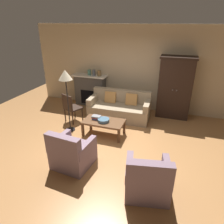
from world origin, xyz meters
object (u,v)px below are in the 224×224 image
object	(u,v)px
coffee_table	(104,123)
side_chair_wooden	(71,106)
fruit_bowl	(104,120)
mantel_vase_jade	(89,72)
couch	(120,108)
mantel_vase_slate	(94,73)
book_stack	(97,117)
armchair_near_left	(72,153)
armoire	(175,88)
fireplace	(90,90)
mantel_vase_bronze	(99,73)
floor_lamp	(66,79)
armchair_near_right	(147,179)

from	to	relation	value
coffee_table	side_chair_wooden	bearing A→B (deg)	161.35
fruit_bowl	mantel_vase_jade	distance (m)	2.42
couch	mantel_vase_slate	bearing A→B (deg)	148.36
couch	book_stack	world-z (taller)	couch
couch	armchair_near_left	size ratio (longest dim) A/B	2.21
coffee_table	mantel_vase_jade	world-z (taller)	mantel_vase_jade
armoire	mantel_vase_jade	xyz separation A→B (m)	(-2.95, 0.06, 0.25)
fireplace	armchair_near_left	size ratio (longest dim) A/B	1.43
mantel_vase_bronze	fruit_bowl	bearing A→B (deg)	-65.54
armoire	side_chair_wooden	size ratio (longest dim) A/B	2.15
mantel_vase_slate	side_chair_wooden	world-z (taller)	mantel_vase_slate
fruit_bowl	side_chair_wooden	distance (m)	1.31
mantel_vase_jade	floor_lamp	world-z (taller)	floor_lamp
armoire	side_chair_wooden	xyz separation A→B (m)	(-2.93, -1.42, -0.46)
armchair_near_left	coffee_table	bearing A→B (deg)	82.77
armchair_near_right	coffee_table	bearing A→B (deg)	131.02
fruit_bowl	armchair_near_right	world-z (taller)	armchair_near_right
couch	coffee_table	bearing A→B (deg)	-94.72
couch	fruit_bowl	distance (m)	1.22
fireplace	armchair_near_right	size ratio (longest dim) A/B	1.39
book_stack	armchair_near_right	distance (m)	2.43
fruit_bowl	mantel_vase_jade	size ratio (longest dim) A/B	1.63
mantel_vase_slate	book_stack	bearing A→B (deg)	-65.37
fireplace	fruit_bowl	size ratio (longest dim) A/B	4.01
book_stack	mantel_vase_slate	xyz separation A→B (m)	(-0.85, 1.85, 0.75)
fruit_bowl	armchair_near_right	distance (m)	2.22
fireplace	floor_lamp	bearing A→B (deg)	-83.06
coffee_table	fruit_bowl	size ratio (longest dim) A/B	3.50
book_stack	mantel_vase_bronze	xyz separation A→B (m)	(-0.65, 1.85, 0.75)
fireplace	coffee_table	world-z (taller)	fireplace
armoire	armchair_near_right	world-z (taller)	armoire
coffee_table	side_chair_wooden	size ratio (longest dim) A/B	1.22
mantel_vase_jade	side_chair_wooden	distance (m)	1.64
coffee_table	book_stack	distance (m)	0.25
couch	book_stack	size ratio (longest dim) A/B	7.47
couch	book_stack	xyz separation A→B (m)	(-0.32, -1.13, 0.15)
coffee_table	mantel_vase_bronze	bearing A→B (deg)	114.59
armoire	coffee_table	xyz separation A→B (m)	(-1.70, -1.84, -0.60)
couch	coffee_table	world-z (taller)	couch
side_chair_wooden	floor_lamp	size ratio (longest dim) A/B	0.51
armchair_near_left	book_stack	bearing A→B (deg)	91.50
armoire	mantel_vase_bronze	size ratio (longest dim) A/B	10.03
mantel_vase_bronze	floor_lamp	world-z (taller)	floor_lamp
armoire	couch	world-z (taller)	armoire
mantel_vase_slate	armchair_near_right	xyz separation A→B (m)	(2.54, -3.59, -0.91)
book_stack	mantel_vase_jade	bearing A→B (deg)	119.07
coffee_table	book_stack	world-z (taller)	book_stack
floor_lamp	armchair_near_left	bearing A→B (deg)	-58.78
mantel_vase_jade	floor_lamp	size ratio (longest dim) A/B	0.11
mantel_vase_slate	floor_lamp	world-z (taller)	floor_lamp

